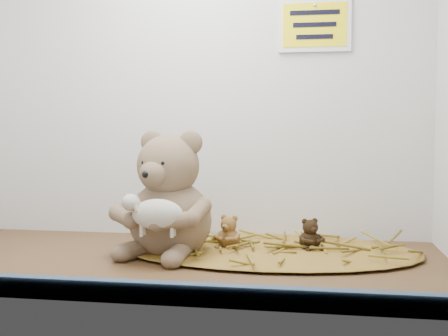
% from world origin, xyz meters
% --- Properties ---
extents(alcove_shell, '(1.20, 0.60, 0.90)m').
position_xyz_m(alcove_shell, '(0.00, 0.09, 0.45)').
color(alcove_shell, '#432F17').
rests_on(alcove_shell, ground).
extents(front_rail, '(1.19, 0.02, 0.04)m').
position_xyz_m(front_rail, '(0.00, -0.29, 0.02)').
color(front_rail, '#31455E').
rests_on(front_rail, shelf_floor).
extents(straw_bed, '(0.70, 0.41, 0.01)m').
position_xyz_m(straw_bed, '(0.20, 0.11, 0.01)').
color(straw_bed, brown).
rests_on(straw_bed, shelf_floor).
extents(main_teddy, '(0.29, 0.30, 0.28)m').
position_xyz_m(main_teddy, '(-0.02, 0.06, 0.14)').
color(main_teddy, '#7C674C').
rests_on(main_teddy, shelf_floor).
extents(toy_lamb, '(0.14, 0.09, 0.09)m').
position_xyz_m(toy_lamb, '(-0.02, -0.05, 0.11)').
color(toy_lamb, silver).
rests_on(toy_lamb, main_teddy).
extents(mini_teddy_tan, '(0.08, 0.08, 0.08)m').
position_xyz_m(mini_teddy_tan, '(0.11, 0.11, 0.05)').
color(mini_teddy_tan, brown).
rests_on(mini_teddy_tan, straw_bed).
extents(mini_teddy_brown, '(0.08, 0.08, 0.07)m').
position_xyz_m(mini_teddy_brown, '(0.29, 0.12, 0.05)').
color(mini_teddy_brown, black).
rests_on(mini_teddy_brown, straw_bed).
extents(wall_sign, '(0.16, 0.01, 0.11)m').
position_xyz_m(wall_sign, '(0.30, 0.29, 0.55)').
color(wall_sign, yellow).
rests_on(wall_sign, back_wall).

